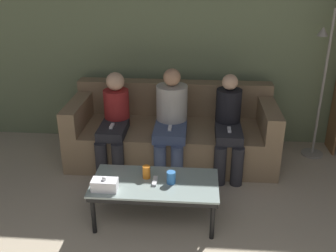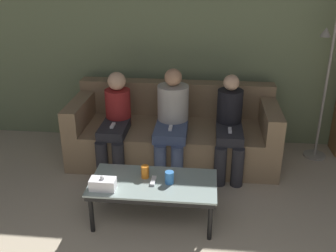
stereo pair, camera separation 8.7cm
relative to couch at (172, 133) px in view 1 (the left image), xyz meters
The scene contains 11 objects.
wall_back 1.14m from the couch, 90.00° to the left, with size 12.00×0.06×2.60m.
couch is the anchor object (origin of this frame).
coffee_table 1.26m from the couch, 93.17° to the right, with size 1.12×0.56×0.40m.
cup_near_left 1.27m from the couch, 86.63° to the right, with size 0.08×0.08×0.11m.
cup_near_right 1.21m from the couch, 97.32° to the right, with size 0.07×0.07×0.12m.
tissue_box 1.50m from the couch, 108.74° to the right, with size 0.22×0.12×0.13m.
game_remote 1.26m from the couch, 93.17° to the right, with size 0.04×0.15×0.02m.
standing_lamp 1.89m from the couch, ahead, with size 0.31×0.26×1.74m.
seated_person_left_end 0.73m from the couch, 158.03° to the right, with size 0.31×0.69×1.06m.
seated_person_mid_left 0.37m from the couch, 90.00° to the right, with size 0.35×0.73×1.12m.
seated_person_mid_right 0.72m from the couch, 22.04° to the right, with size 0.31×0.68×1.07m.
Camera 1 is at (0.28, -0.59, 2.23)m, focal length 42.00 mm.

